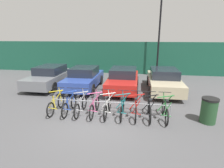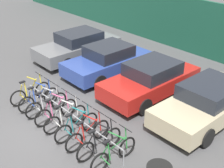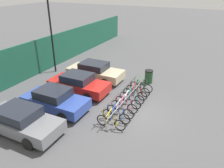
{
  "view_description": "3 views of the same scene",
  "coord_description": "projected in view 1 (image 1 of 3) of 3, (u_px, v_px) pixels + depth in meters",
  "views": [
    {
      "loc": [
        1.57,
        -6.4,
        3.38
      ],
      "look_at": [
        0.32,
        1.79,
        1.08
      ],
      "focal_mm": 28.0,
      "sensor_mm": 36.0,
      "label": 1
    },
    {
      "loc": [
        7.9,
        -4.14,
        6.17
      ],
      "look_at": [
        0.63,
        2.35,
        1.16
      ],
      "focal_mm": 50.0,
      "sensor_mm": 36.0,
      "label": 2
    },
    {
      "loc": [
        -10.67,
        -3.77,
        7.12
      ],
      "look_at": [
        0.48,
        1.7,
        1.29
      ],
      "focal_mm": 35.0,
      "sensor_mm": 36.0,
      "label": 3
    }
  ],
  "objects": [
    {
      "name": "ground_plane",
      "position": [
        98.0,
        120.0,
        7.23
      ],
      "size": [
        120.0,
        120.0,
        0.0
      ],
      "primitive_type": "plane",
      "color": "#4C4C4F"
    },
    {
      "name": "bicycle_silver",
      "position": [
        81.0,
        106.0,
        7.76
      ],
      "size": [
        0.68,
        1.71,
        1.05
      ],
      "rotation": [
        0.0,
        0.0,
        0.02
      ],
      "color": "black",
      "rests_on": "ground"
    },
    {
      "name": "bicycle_green",
      "position": [
        165.0,
        111.0,
        7.23
      ],
      "size": [
        0.68,
        1.71,
        1.05
      ],
      "rotation": [
        0.0,
        0.0,
        -0.03
      ],
      "color": "black",
      "rests_on": "ground"
    },
    {
      "name": "lamp_post",
      "position": [
        160.0,
        28.0,
        13.82
      ],
      "size": [
        0.24,
        0.44,
        7.14
      ],
      "color": "black",
      "rests_on": "ground"
    },
    {
      "name": "trash_bin",
      "position": [
        209.0,
        110.0,
        6.92
      ],
      "size": [
        0.63,
        0.63,
        1.03
      ],
      "color": "#234728",
      "rests_on": "ground"
    },
    {
      "name": "bicycle_white",
      "position": [
        107.0,
        107.0,
        7.58
      ],
      "size": [
        0.68,
        1.71,
        1.05
      ],
      "rotation": [
        0.0,
        0.0,
        0.03
      ],
      "color": "black",
      "rests_on": "ground"
    },
    {
      "name": "bicycle_blue",
      "position": [
        69.0,
        105.0,
        7.83
      ],
      "size": [
        0.68,
        1.71,
        1.05
      ],
      "rotation": [
        0.0,
        0.0,
        0.04
      ],
      "color": "black",
      "rests_on": "ground"
    },
    {
      "name": "bike_rack",
      "position": [
        109.0,
        103.0,
        7.69
      ],
      "size": [
        5.34,
        0.04,
        0.57
      ],
      "color": "gray",
      "rests_on": "ground"
    },
    {
      "name": "hoarding_wall",
      "position": [
        121.0,
        58.0,
        15.9
      ],
      "size": [
        36.0,
        0.16,
        2.86
      ],
      "primitive_type": "cube",
      "color": "#19513D",
      "rests_on": "ground"
    },
    {
      "name": "car_beige",
      "position": [
        164.0,
        80.0,
        10.9
      ],
      "size": [
        1.91,
        4.45,
        1.4
      ],
      "color": "#C1B28E",
      "rests_on": "ground"
    },
    {
      "name": "bicycle_black",
      "position": [
        149.0,
        110.0,
        7.32
      ],
      "size": [
        0.68,
        1.71,
        1.05
      ],
      "rotation": [
        0.0,
        0.0,
        -0.05
      ],
      "color": "black",
      "rests_on": "ground"
    },
    {
      "name": "bicycle_pink",
      "position": [
        95.0,
        106.0,
        7.67
      ],
      "size": [
        0.68,
        1.71,
        1.05
      ],
      "rotation": [
        0.0,
        0.0,
        -0.06
      ],
      "color": "black",
      "rests_on": "ground"
    },
    {
      "name": "bicycle_yellow",
      "position": [
        56.0,
        104.0,
        7.93
      ],
      "size": [
        0.68,
        1.71,
        1.05
      ],
      "rotation": [
        0.0,
        0.0,
        0.03
      ],
      "color": "black",
      "rests_on": "ground"
    },
    {
      "name": "car_blue",
      "position": [
        84.0,
        78.0,
        11.46
      ],
      "size": [
        1.91,
        4.02,
        1.4
      ],
      "color": "#2D479E",
      "rests_on": "ground"
    },
    {
      "name": "bicycle_red",
      "position": [
        136.0,
        109.0,
        7.4
      ],
      "size": [
        0.68,
        1.71,
        1.05
      ],
      "rotation": [
        0.0,
        0.0,
        -0.02
      ],
      "color": "black",
      "rests_on": "ground"
    },
    {
      "name": "bicycle_teal",
      "position": [
        122.0,
        108.0,
        7.49
      ],
      "size": [
        0.68,
        1.71,
        1.05
      ],
      "rotation": [
        0.0,
        0.0,
        0.02
      ],
      "color": "black",
      "rests_on": "ground"
    },
    {
      "name": "car_red",
      "position": [
        123.0,
        79.0,
        11.12
      ],
      "size": [
        1.91,
        4.22,
        1.4
      ],
      "color": "red",
      "rests_on": "ground"
    },
    {
      "name": "car_grey",
      "position": [
        50.0,
        76.0,
        11.98
      ],
      "size": [
        1.91,
        4.37,
        1.4
      ],
      "color": "slate",
      "rests_on": "ground"
    }
  ]
}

